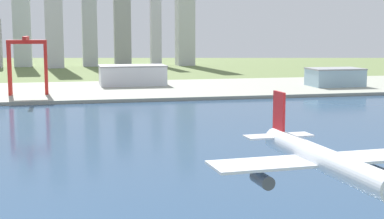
% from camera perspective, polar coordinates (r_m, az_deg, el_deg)
% --- Properties ---
extents(ground_plane, '(2400.00, 2400.00, 0.00)m').
position_cam_1_polar(ground_plane, '(278.02, 0.05, -2.27)').
color(ground_plane, '#627642').
extents(water_bay, '(840.00, 360.00, 0.15)m').
position_cam_1_polar(water_bay, '(221.05, 3.48, -4.97)').
color(water_bay, '#2D4C70').
rests_on(water_bay, ground).
extents(industrial_pier, '(840.00, 140.00, 2.50)m').
position_cam_1_polar(industrial_pier, '(463.33, -5.12, 1.99)').
color(industrial_pier, '#9A9D8E').
rests_on(industrial_pier, ground).
extents(airplane_landing, '(38.98, 44.38, 14.03)m').
position_cam_1_polar(airplane_landing, '(100.34, 13.04, -5.02)').
color(airplane_landing, white).
extents(port_crane_red, '(27.97, 36.12, 42.39)m').
position_cam_1_polar(port_crane_red, '(429.82, -16.19, 5.49)').
color(port_crane_red, red).
rests_on(port_crane_red, industrial_pier).
extents(warehouse_main, '(56.33, 31.29, 16.99)m').
position_cam_1_polar(warehouse_main, '(489.62, -5.98, 3.45)').
color(warehouse_main, silver).
rests_on(warehouse_main, industrial_pier).
extents(warehouse_annex, '(43.82, 29.23, 15.04)m').
position_cam_1_polar(warehouse_annex, '(493.61, 14.13, 3.18)').
color(warehouse_annex, '#99BCD1').
rests_on(warehouse_annex, industrial_pier).
extents(distant_skyline, '(309.66, 55.48, 158.75)m').
position_cam_1_polar(distant_skyline, '(783.45, -10.25, 9.42)').
color(distant_skyline, '#A0A4A4').
rests_on(distant_skyline, ground).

